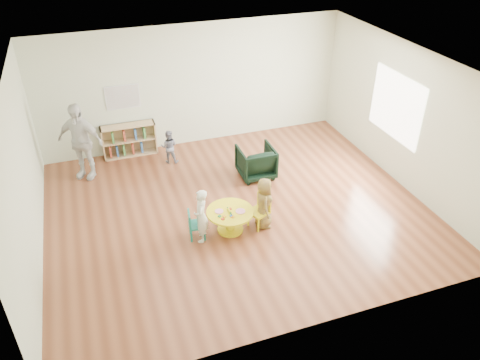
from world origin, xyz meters
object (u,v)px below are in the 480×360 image
Objects in this scene: adult_caretaker at (80,141)px; armchair at (256,162)px; kid_chair_left at (195,224)px; kid_chair_right at (260,210)px; activity_table at (230,217)px; toddler at (169,147)px; child_left at (201,216)px; child_right at (264,203)px; bookshelf at (129,140)px.

armchair is at bearing 11.68° from adult_caretaker.
kid_chair_right is at bearing 97.08° from kid_chair_left.
kid_chair_right is (0.56, -0.02, 0.03)m from activity_table.
toddler is 1.86m from adult_caretaker.
adult_caretaker is (-1.76, 2.85, 0.32)m from child_left.
child_left is 1.03× the size of child_right.
child_left is 0.61× the size of adult_caretaker.
child_left is at bearing 46.38° from armchair.
armchair is at bearing -42.19° from kid_chair_right.
kid_chair_right is at bearing 72.46° from armchair.
adult_caretaker reaches higher than toddler.
child_left is (-1.64, -1.67, 0.16)m from armchair.
kid_chair_left is 0.89× the size of kid_chair_right.
armchair reaches higher than activity_table.
armchair is at bearing -0.71° from child_right.
bookshelf reaches higher than kid_chair_right.
kid_chair_left is 1.28m from child_right.
toddler reaches higher than kid_chair_right.
bookshelf is at bearing 110.70° from activity_table.
child_left is at bearing 69.22° from kid_chair_right.
kid_chair_left is at bearing 64.60° from kid_chair_right.
activity_table is 0.59m from child_left.
child_left is at bearing 108.90° from toddler.
activity_table is 1.39× the size of kid_chair_right.
child_right is 4.08m from adult_caretaker.
kid_chair_left is 3.27m from adult_caretaker.
activity_table is at bearing -19.45° from adult_caretaker.
adult_caretaker is at bearing 61.47° from child_right.
bookshelf is at bearing -36.61° from armchair.
child_right reaches higher than kid_chair_left.
kid_chair_right is 0.60× the size of child_left.
bookshelf is 0.73× the size of adult_caretaker.
armchair reaches higher than kid_chair_left.
activity_table is 3.65m from adult_caretaker.
bookshelf is (-1.29, 3.43, 0.08)m from activity_table.
child_left reaches higher than armchair.
child_left is at bearing -171.55° from activity_table.
adult_caretaker is at bearing 21.91° from kid_chair_right.
adult_caretaker reaches higher than activity_table.
adult_caretaker is (-2.87, 2.80, 0.50)m from kid_chair_right.
bookshelf is 1.29m from adult_caretaker.
armchair is 0.76× the size of child_right.
kid_chair_right is 2.99m from toddler.
child_left is (0.10, -0.09, 0.21)m from kid_chair_left.
toddler is at bearing -174.33° from kid_chair_left.
kid_chair_left is 2.77m from toddler.
child_right is at bearing -5.62° from activity_table.
adult_caretaker reaches higher than bookshelf.
activity_table is 0.65m from child_right.
child_right is at bearing 95.41° from kid_chair_left.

